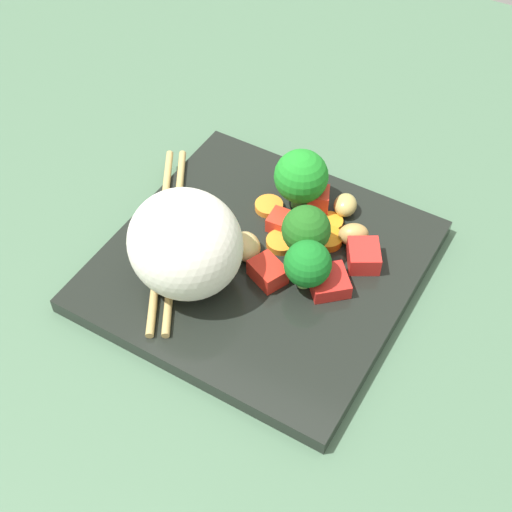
{
  "coord_description": "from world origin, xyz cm",
  "views": [
    {
      "loc": [
        -37.32,
        -19.65,
        50.35
      ],
      "look_at": [
        -1.36,
        -0.28,
        3.5
      ],
      "focal_mm": 51.59,
      "sensor_mm": 36.0,
      "label": 1
    }
  ],
  "objects_px": {
    "broccoli_floret_2": "(298,176)",
    "carrot_slice_2": "(281,242)",
    "chopstick_pair": "(168,235)",
    "square_plate": "(260,265)",
    "rice_mound": "(185,244)"
  },
  "relations": [
    {
      "from": "carrot_slice_2",
      "to": "chopstick_pair",
      "type": "xyz_separation_m",
      "value": [
        -0.04,
        0.09,
        -0.0
      ]
    },
    {
      "from": "square_plate",
      "to": "chopstick_pair",
      "type": "xyz_separation_m",
      "value": [
        -0.02,
        0.09,
        0.01
      ]
    },
    {
      "from": "broccoli_floret_2",
      "to": "carrot_slice_2",
      "type": "bearing_deg",
      "value": -167.98
    },
    {
      "from": "square_plate",
      "to": "rice_mound",
      "type": "xyz_separation_m",
      "value": [
        -0.05,
        0.04,
        0.05
      ]
    },
    {
      "from": "carrot_slice_2",
      "to": "chopstick_pair",
      "type": "distance_m",
      "value": 0.1
    },
    {
      "from": "broccoli_floret_2",
      "to": "carrot_slice_2",
      "type": "distance_m",
      "value": 0.06
    },
    {
      "from": "rice_mound",
      "to": "broccoli_floret_2",
      "type": "xyz_separation_m",
      "value": [
        0.13,
        -0.04,
        -0.01
      ]
    },
    {
      "from": "chopstick_pair",
      "to": "square_plate",
      "type": "bearing_deg",
      "value": 71.99
    },
    {
      "from": "square_plate",
      "to": "rice_mound",
      "type": "distance_m",
      "value": 0.08
    },
    {
      "from": "square_plate",
      "to": "chopstick_pair",
      "type": "bearing_deg",
      "value": 100.45
    },
    {
      "from": "rice_mound",
      "to": "chopstick_pair",
      "type": "xyz_separation_m",
      "value": [
        0.03,
        0.04,
        -0.04
      ]
    },
    {
      "from": "square_plate",
      "to": "broccoli_floret_2",
      "type": "bearing_deg",
      "value": 2.63
    },
    {
      "from": "rice_mound",
      "to": "carrot_slice_2",
      "type": "relative_size",
      "value": 3.65
    },
    {
      "from": "broccoli_floret_2",
      "to": "chopstick_pair",
      "type": "bearing_deg",
      "value": 138.6
    },
    {
      "from": "square_plate",
      "to": "broccoli_floret_2",
      "type": "height_order",
      "value": "broccoli_floret_2"
    }
  ]
}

